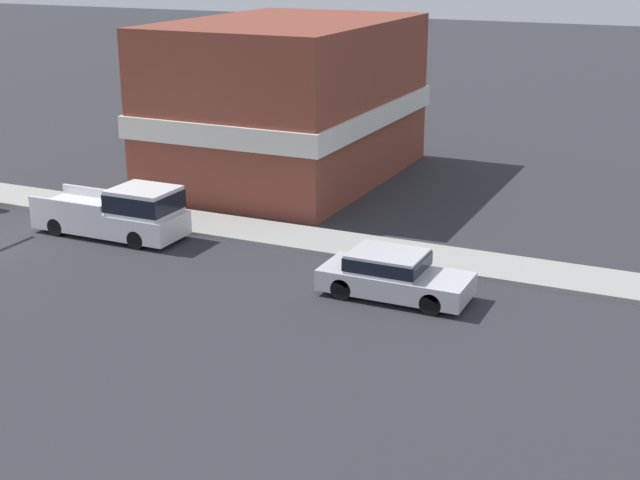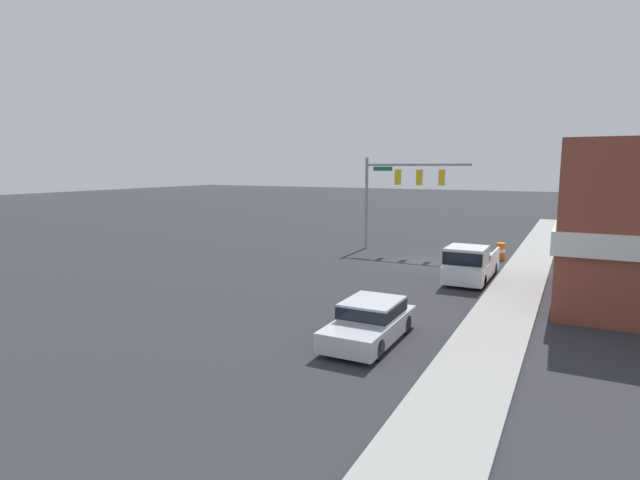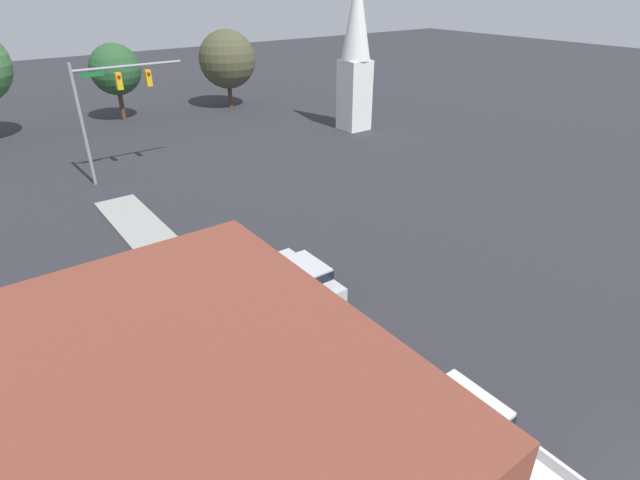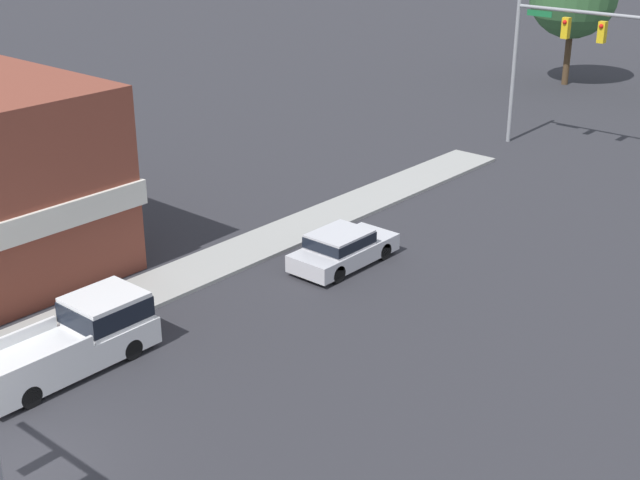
% 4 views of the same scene
% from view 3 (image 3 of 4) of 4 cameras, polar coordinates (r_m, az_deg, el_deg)
% --- Properties ---
extents(far_signal_assembly, '(7.12, 0.49, 7.82)m').
position_cam_3_polar(far_signal_assembly, '(36.13, -22.79, 14.99)').
color(far_signal_assembly, gray).
rests_on(far_signal_assembly, ground).
extents(car_lead, '(1.90, 4.47, 1.39)m').
position_cam_3_polar(car_lead, '(22.03, -2.27, -4.18)').
color(car_lead, black).
rests_on(car_lead, ground).
extents(pickup_truck_parked, '(1.97, 5.66, 1.94)m').
position_cam_3_polar(pickup_truck_parked, '(15.42, 18.47, -22.06)').
color(pickup_truck_parked, black).
rests_on(pickup_truck_parked, ground).
extents(church_steeple, '(2.54, 2.54, 13.42)m').
position_cam_3_polar(church_steeple, '(45.91, 4.12, 21.05)').
color(church_steeple, white).
rests_on(church_steeple, ground).
extents(backdrop_tree_left_mid, '(4.66, 4.66, 7.08)m').
position_cam_3_polar(backdrop_tree_left_mid, '(52.90, -22.36, 17.57)').
color(backdrop_tree_left_mid, '#4C3823').
rests_on(backdrop_tree_left_mid, ground).
extents(backdrop_tree_center, '(5.81, 5.81, 7.78)m').
position_cam_3_polar(backdrop_tree_center, '(55.65, -10.57, 19.63)').
color(backdrop_tree_center, '#4C3823').
rests_on(backdrop_tree_center, ground).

